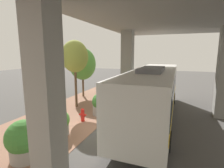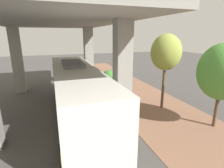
{
  "view_description": "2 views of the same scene",
  "coord_description": "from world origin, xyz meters",
  "px_view_note": "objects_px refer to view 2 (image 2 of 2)",
  "views": [
    {
      "loc": [
        4.47,
        -9.24,
        4.56
      ],
      "look_at": [
        -0.19,
        3.05,
        2.26
      ],
      "focal_mm": 28.0,
      "sensor_mm": 36.0,
      "label": 1
    },
    {
      "loc": [
        4.31,
        14.07,
        5.5
      ],
      "look_at": [
        0.56,
        3.16,
        2.28
      ],
      "focal_mm": 28.0,
      "sensor_mm": 36.0,
      "label": 2
    }
  ],
  "objects_px": {
    "fire_hydrant": "(123,95)",
    "street_tree_far": "(223,72)",
    "planter_middle": "(124,97)",
    "planter_back": "(109,78)",
    "street_tree_near": "(166,53)",
    "planter_front": "(117,85)",
    "bus": "(76,90)"
  },
  "relations": [
    {
      "from": "planter_middle",
      "to": "street_tree_far",
      "type": "distance_m",
      "value": 6.75
    },
    {
      "from": "street_tree_near",
      "to": "fire_hydrant",
      "type": "bearing_deg",
      "value": -50.92
    },
    {
      "from": "bus",
      "to": "planter_front",
      "type": "distance_m",
      "value": 6.51
    },
    {
      "from": "planter_front",
      "to": "planter_middle",
      "type": "xyz_separation_m",
      "value": [
        0.81,
        3.79,
        0.1
      ]
    },
    {
      "from": "bus",
      "to": "street_tree_near",
      "type": "distance_m",
      "value": 6.91
    },
    {
      "from": "bus",
      "to": "planter_front",
      "type": "relative_size",
      "value": 8.53
    },
    {
      "from": "planter_front",
      "to": "planter_back",
      "type": "xyz_separation_m",
      "value": [
        0.08,
        -2.49,
        0.16
      ]
    },
    {
      "from": "planter_back",
      "to": "street_tree_far",
      "type": "height_order",
      "value": "street_tree_far"
    },
    {
      "from": "bus",
      "to": "planter_front",
      "type": "bearing_deg",
      "value": -135.72
    },
    {
      "from": "street_tree_near",
      "to": "street_tree_far",
      "type": "distance_m",
      "value": 3.91
    },
    {
      "from": "bus",
      "to": "planter_back",
      "type": "relative_size",
      "value": 7.01
    },
    {
      "from": "planter_middle",
      "to": "street_tree_far",
      "type": "height_order",
      "value": "street_tree_far"
    },
    {
      "from": "bus",
      "to": "fire_hydrant",
      "type": "bearing_deg",
      "value": -152.55
    },
    {
      "from": "bus",
      "to": "street_tree_far",
      "type": "distance_m",
      "value": 8.95
    },
    {
      "from": "planter_back",
      "to": "street_tree_far",
      "type": "distance_m",
      "value": 11.71
    },
    {
      "from": "planter_back",
      "to": "street_tree_near",
      "type": "height_order",
      "value": "street_tree_near"
    },
    {
      "from": "street_tree_far",
      "to": "planter_front",
      "type": "bearing_deg",
      "value": -68.44
    },
    {
      "from": "bus",
      "to": "planter_middle",
      "type": "height_order",
      "value": "bus"
    },
    {
      "from": "planter_back",
      "to": "street_tree_far",
      "type": "bearing_deg",
      "value": 107.32
    },
    {
      "from": "fire_hydrant",
      "to": "planter_front",
      "type": "relative_size",
      "value": 0.63
    },
    {
      "from": "planter_middle",
      "to": "street_tree_near",
      "type": "height_order",
      "value": "street_tree_near"
    },
    {
      "from": "planter_back",
      "to": "planter_front",
      "type": "bearing_deg",
      "value": 91.76
    },
    {
      "from": "fire_hydrant",
      "to": "street_tree_far",
      "type": "height_order",
      "value": "street_tree_far"
    },
    {
      "from": "planter_front",
      "to": "planter_back",
      "type": "height_order",
      "value": "planter_back"
    },
    {
      "from": "planter_front",
      "to": "planter_middle",
      "type": "distance_m",
      "value": 3.87
    },
    {
      "from": "planter_front",
      "to": "fire_hydrant",
      "type": "bearing_deg",
      "value": 84.38
    },
    {
      "from": "bus",
      "to": "street_tree_near",
      "type": "bearing_deg",
      "value": 176.54
    },
    {
      "from": "street_tree_far",
      "to": "fire_hydrant",
      "type": "bearing_deg",
      "value": -60.35
    },
    {
      "from": "bus",
      "to": "fire_hydrant",
      "type": "xyz_separation_m",
      "value": [
        -4.35,
        -2.26,
        -1.55
      ]
    },
    {
      "from": "fire_hydrant",
      "to": "planter_back",
      "type": "relative_size",
      "value": 0.51
    },
    {
      "from": "planter_front",
      "to": "street_tree_near",
      "type": "distance_m",
      "value": 6.33
    },
    {
      "from": "fire_hydrant",
      "to": "street_tree_near",
      "type": "height_order",
      "value": "street_tree_near"
    }
  ]
}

